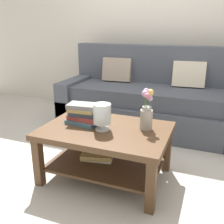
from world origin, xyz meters
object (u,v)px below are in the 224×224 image
Objects in this scene: coffee_table at (105,142)px; glass_hurricane_vase at (102,115)px; book_stack_main at (84,114)px; couch at (150,100)px; flower_pitcher at (147,112)px.

glass_hurricane_vase is at bearing -99.26° from coffee_table.
coffee_table is at bearing -11.78° from book_stack_main.
couch is 7.07× the size of book_stack_main.
glass_hurricane_vase is 0.65× the size of flower_pitcher.
book_stack_main is at bearing -173.25° from flower_pitcher.
glass_hurricane_vase is 0.37m from flower_pitcher.
flower_pitcher reaches higher than book_stack_main.
flower_pitcher is at bearing -77.94° from couch.
flower_pitcher is at bearing 18.72° from coffee_table.
couch is 1.36m from book_stack_main.
coffee_table is (-0.06, -1.36, -0.02)m from couch.
flower_pitcher reaches higher than coffee_table.
flower_pitcher is (0.27, -1.25, 0.26)m from couch.
glass_hurricane_vase is (0.22, -0.09, 0.05)m from book_stack_main.
couch is at bearing 77.69° from book_stack_main.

